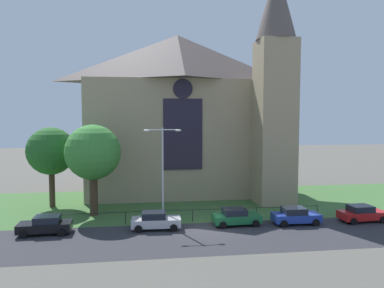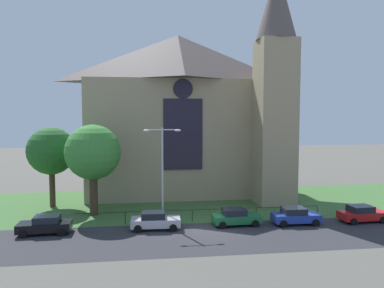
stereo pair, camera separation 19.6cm
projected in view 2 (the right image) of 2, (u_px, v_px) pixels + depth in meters
ground at (194, 202)px, 41.01m from camera, size 160.00×160.00×0.00m
road_asphalt at (214, 237)px, 29.14m from camera, size 120.00×8.00×0.01m
grass_verge at (196, 207)px, 39.03m from camera, size 120.00×20.00×0.01m
church_building at (185, 112)px, 46.12m from camera, size 23.20×16.20×26.00m
iron_railing at (192, 212)px, 33.38m from camera, size 24.40×0.07×1.13m
tree_left_near at (93, 153)px, 35.34m from camera, size 5.39×5.39×8.92m
tree_left_far at (51, 151)px, 38.72m from camera, size 5.07×5.07×8.57m
streetlamp_near at (162, 163)px, 32.60m from camera, size 3.37×0.26×8.69m
parked_car_black at (45, 225)px, 29.93m from camera, size 4.27×2.16×1.51m
parked_car_silver at (155, 220)px, 31.21m from camera, size 4.26×2.15×1.51m
parked_car_green at (236, 217)px, 32.34m from camera, size 4.26×2.14×1.51m
parked_car_blue at (295, 216)px, 32.66m from camera, size 4.22×2.07×1.51m
parked_car_red at (362, 214)px, 33.41m from camera, size 4.28×2.18×1.51m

